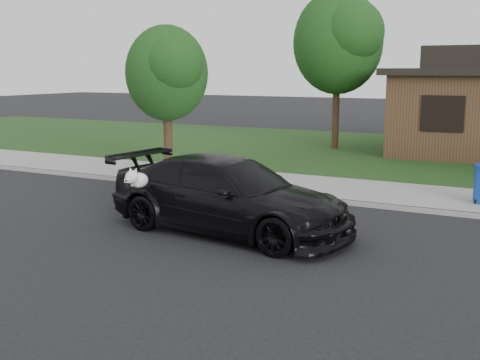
% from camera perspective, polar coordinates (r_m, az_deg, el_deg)
% --- Properties ---
extents(ground, '(120.00, 120.00, 0.00)m').
position_cam_1_polar(ground, '(11.73, 9.89, -6.21)').
color(ground, black).
rests_on(ground, ground).
extents(sidewalk, '(60.00, 3.00, 0.12)m').
position_cam_1_polar(sidewalk, '(16.43, 15.11, -1.42)').
color(sidewalk, gray).
rests_on(sidewalk, ground).
extents(curb, '(60.00, 0.12, 0.12)m').
position_cam_1_polar(curb, '(15.00, 13.90, -2.48)').
color(curb, gray).
rests_on(curb, ground).
extents(lawn, '(60.00, 13.00, 0.13)m').
position_cam_1_polar(lawn, '(24.21, 19.13, 2.10)').
color(lawn, '#193814').
rests_on(lawn, ground).
extents(sedan, '(5.59, 2.86, 1.55)m').
position_cam_1_polar(sedan, '(12.38, -1.06, -1.46)').
color(sedan, black).
rests_on(sedan, ground).
extents(tree_0, '(3.78, 3.60, 6.34)m').
position_cam_1_polar(tree_0, '(24.86, 9.54, 12.93)').
color(tree_0, '#332114').
rests_on(tree_0, ground).
extents(tree_2, '(2.73, 2.60, 4.59)m').
position_cam_1_polar(tree_2, '(19.12, -6.82, 10.17)').
color(tree_2, '#332114').
rests_on(tree_2, ground).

